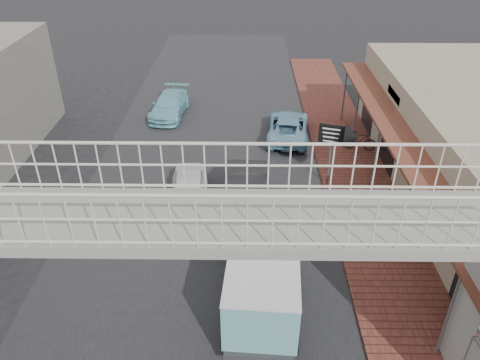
{
  "coord_description": "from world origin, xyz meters",
  "views": [
    {
      "loc": [
        1.71,
        -11.38,
        10.61
      ],
      "look_at": [
        1.52,
        2.94,
        1.8
      ],
      "focal_mm": 35.0,
      "sensor_mm": 36.0,
      "label": 1
    }
  ],
  "objects_px": {
    "motorcycle_near": "(342,212)",
    "motorcycle_far": "(360,141)",
    "angkot_curb": "(288,127)",
    "angkot_far": "(170,105)",
    "white_hatchback": "(189,191)",
    "dark_sedan": "(246,198)",
    "arrow_sign": "(349,137)",
    "angkot_van": "(263,274)"
  },
  "relations": [
    {
      "from": "angkot_far",
      "to": "arrow_sign",
      "type": "relative_size",
      "value": 1.48
    },
    {
      "from": "angkot_van",
      "to": "motorcycle_far",
      "type": "bearing_deg",
      "value": 67.99
    },
    {
      "from": "dark_sedan",
      "to": "arrow_sign",
      "type": "relative_size",
      "value": 1.75
    },
    {
      "from": "angkot_van",
      "to": "motorcycle_near",
      "type": "xyz_separation_m",
      "value": [
        3.06,
        4.27,
        -0.87
      ]
    },
    {
      "from": "dark_sedan",
      "to": "motorcycle_far",
      "type": "bearing_deg",
      "value": 44.97
    },
    {
      "from": "white_hatchback",
      "to": "angkot_curb",
      "type": "relative_size",
      "value": 0.86
    },
    {
      "from": "motorcycle_far",
      "to": "white_hatchback",
      "type": "bearing_deg",
      "value": 133.54
    },
    {
      "from": "angkot_curb",
      "to": "angkot_far",
      "type": "bearing_deg",
      "value": -16.97
    },
    {
      "from": "dark_sedan",
      "to": "arrow_sign",
      "type": "height_order",
      "value": "arrow_sign"
    },
    {
      "from": "angkot_far",
      "to": "arrow_sign",
      "type": "distance_m",
      "value": 11.31
    },
    {
      "from": "dark_sedan",
      "to": "angkot_curb",
      "type": "bearing_deg",
      "value": 73.27
    },
    {
      "from": "dark_sedan",
      "to": "motorcycle_far",
      "type": "xyz_separation_m",
      "value": [
        5.41,
        5.3,
        -0.23
      ]
    },
    {
      "from": "white_hatchback",
      "to": "dark_sedan",
      "type": "distance_m",
      "value": 2.37
    },
    {
      "from": "motorcycle_near",
      "to": "motorcycle_far",
      "type": "height_order",
      "value": "motorcycle_far"
    },
    {
      "from": "angkot_far",
      "to": "motorcycle_near",
      "type": "height_order",
      "value": "angkot_far"
    },
    {
      "from": "motorcycle_near",
      "to": "white_hatchback",
      "type": "bearing_deg",
      "value": 89.82
    },
    {
      "from": "angkot_van",
      "to": "motorcycle_near",
      "type": "bearing_deg",
      "value": 58.35
    },
    {
      "from": "white_hatchback",
      "to": "angkot_van",
      "type": "xyz_separation_m",
      "value": [
        2.74,
        -5.51,
        0.76
      ]
    },
    {
      "from": "motorcycle_far",
      "to": "arrow_sign",
      "type": "xyz_separation_m",
      "value": [
        -1.3,
        -3.2,
        1.76
      ]
    },
    {
      "from": "angkot_van",
      "to": "arrow_sign",
      "type": "bearing_deg",
      "value": 66.3
    },
    {
      "from": "arrow_sign",
      "to": "motorcycle_far",
      "type": "bearing_deg",
      "value": 84.5
    },
    {
      "from": "arrow_sign",
      "to": "angkot_curb",
      "type": "bearing_deg",
      "value": 129.72
    },
    {
      "from": "dark_sedan",
      "to": "motorcycle_near",
      "type": "bearing_deg",
      "value": -7.39
    },
    {
      "from": "motorcycle_far",
      "to": "motorcycle_near",
      "type": "bearing_deg",
      "value": 175.1
    },
    {
      "from": "angkot_far",
      "to": "dark_sedan",
      "type": "bearing_deg",
      "value": -60.29
    },
    {
      "from": "angkot_curb",
      "to": "motorcycle_far",
      "type": "xyz_separation_m",
      "value": [
        3.29,
        -1.49,
        -0.02
      ]
    },
    {
      "from": "angkot_curb",
      "to": "arrow_sign",
      "type": "bearing_deg",
      "value": 119.35
    },
    {
      "from": "dark_sedan",
      "to": "arrow_sign",
      "type": "bearing_deg",
      "value": 27.68
    },
    {
      "from": "motorcycle_near",
      "to": "motorcycle_far",
      "type": "bearing_deg",
      "value": -5.76
    },
    {
      "from": "angkot_far",
      "to": "motorcycle_far",
      "type": "xyz_separation_m",
      "value": [
        9.66,
        -4.23,
        -0.02
      ]
    },
    {
      "from": "angkot_far",
      "to": "motorcycle_near",
      "type": "relative_size",
      "value": 2.59
    },
    {
      "from": "angkot_van",
      "to": "motorcycle_far",
      "type": "relative_size",
      "value": 2.91
    },
    {
      "from": "angkot_curb",
      "to": "arrow_sign",
      "type": "distance_m",
      "value": 5.38
    },
    {
      "from": "dark_sedan",
      "to": "motorcycle_far",
      "type": "height_order",
      "value": "dark_sedan"
    },
    {
      "from": "white_hatchback",
      "to": "arrow_sign",
      "type": "bearing_deg",
      "value": 7.58
    },
    {
      "from": "angkot_curb",
      "to": "angkot_van",
      "type": "height_order",
      "value": "angkot_van"
    },
    {
      "from": "dark_sedan",
      "to": "angkot_curb",
      "type": "xyz_separation_m",
      "value": [
        2.11,
        6.79,
        -0.21
      ]
    },
    {
      "from": "angkot_van",
      "to": "angkot_far",
      "type": "bearing_deg",
      "value": 112.37
    },
    {
      "from": "motorcycle_near",
      "to": "dark_sedan",
      "type": "bearing_deg",
      "value": 93.97
    },
    {
      "from": "motorcycle_far",
      "to": "angkot_van",
      "type": "bearing_deg",
      "value": 166.78
    },
    {
      "from": "angkot_curb",
      "to": "arrow_sign",
      "type": "xyz_separation_m",
      "value": [
        1.99,
        -4.68,
        1.74
      ]
    },
    {
      "from": "angkot_far",
      "to": "angkot_van",
      "type": "height_order",
      "value": "angkot_van"
    }
  ]
}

